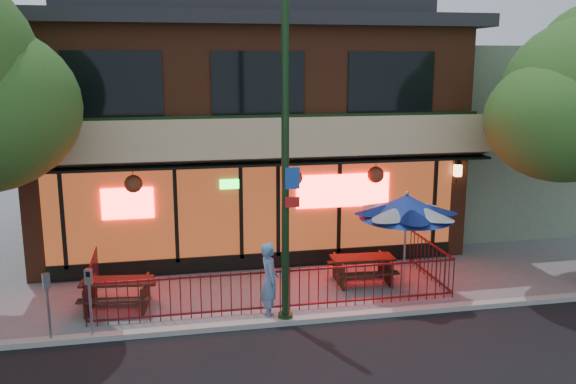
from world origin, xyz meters
name	(u,v)px	position (x,y,z in m)	size (l,w,h in m)	color
ground	(282,315)	(0.00, 0.00, 0.00)	(80.00, 80.00, 0.00)	gray
curb	(286,321)	(0.00, -0.50, 0.06)	(80.00, 0.25, 0.12)	#999993
restaurant_building	(240,107)	(0.00, 7.11, 4.13)	(12.96, 9.49, 8.05)	brown
neighbor_building	(485,133)	(9.00, 7.70, 3.00)	(6.00, 7.00, 6.00)	gray
patio_fence	(278,280)	(0.00, 0.50, 0.63)	(8.44, 2.62, 1.00)	#4F1116
street_light	(285,180)	(0.00, -0.40, 3.15)	(0.43, 0.32, 7.00)	black
picnic_table_left	(118,290)	(-3.60, 1.10, 0.45)	(1.72, 1.39, 0.68)	#361B13
picnic_table_right	(362,265)	(2.40, 1.63, 0.45)	(1.64, 1.29, 0.68)	#331D12
patio_umbrella	(406,207)	(3.14, 0.70, 2.17)	(2.23, 2.23, 2.55)	gray
pedestrian	(269,281)	(-0.29, -0.10, 0.86)	(0.63, 0.41, 1.72)	#5A88B5
parking_meter_near	(90,293)	(-4.00, -0.48, 1.02)	(0.16, 0.15, 1.51)	#96989E
parking_meter_far	(47,296)	(-4.80, -0.48, 1.00)	(0.16, 0.15, 1.48)	gray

